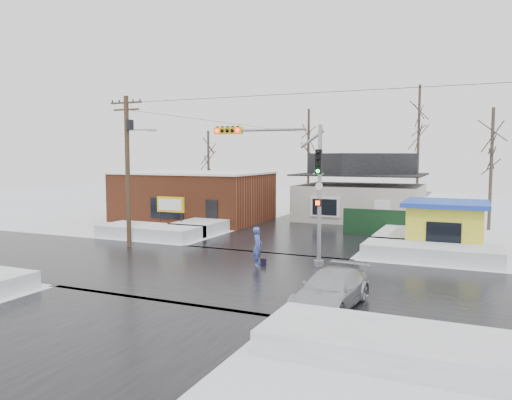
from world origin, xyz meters
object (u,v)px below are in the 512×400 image
at_px(utility_pole, 128,162).
at_px(car, 331,290).
at_px(traffic_signal, 289,175).
at_px(kiosk, 446,226).
at_px(marquee_sign, 171,206).
at_px(pedestrian, 258,247).

bearing_deg(utility_pole, car, -25.65).
relative_size(traffic_signal, utility_pole, 0.78).
relative_size(traffic_signal, car, 1.53).
distance_m(utility_pole, kiosk, 18.95).
bearing_deg(traffic_signal, marquee_sign, 150.28).
relative_size(kiosk, pedestrian, 2.36).
xyz_separation_m(utility_pole, pedestrian, (9.11, -1.66, -4.14)).
bearing_deg(car, kiosk, 81.87).
bearing_deg(pedestrian, car, -149.93).
bearing_deg(marquee_sign, pedestrian, -36.92).
height_order(kiosk, car, kiosk).
bearing_deg(pedestrian, marquee_sign, 38.27).
bearing_deg(traffic_signal, car, -58.16).
distance_m(kiosk, pedestrian, 11.66).
distance_m(marquee_sign, pedestrian, 12.77).
relative_size(utility_pole, marquee_sign, 3.53).
xyz_separation_m(traffic_signal, car, (3.93, -6.33, -3.87)).
xyz_separation_m(kiosk, pedestrian, (-8.32, -8.15, -0.49)).
xyz_separation_m(kiosk, car, (-3.14, -13.36, -0.80)).
xyz_separation_m(marquee_sign, pedestrian, (10.18, -7.65, -0.95)).
xyz_separation_m(utility_pole, car, (14.29, -6.86, -4.45)).
height_order(kiosk, pedestrian, kiosk).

